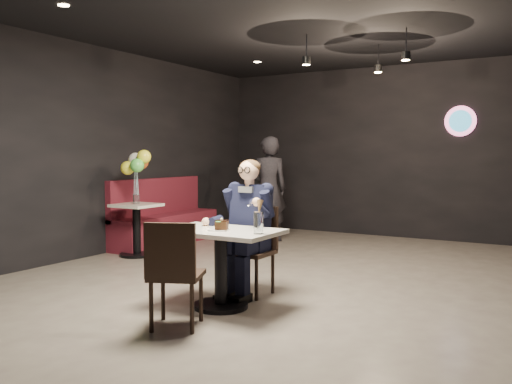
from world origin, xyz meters
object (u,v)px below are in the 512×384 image
Objects in this scene: main_table at (221,269)px; passerby at (268,189)px; seated_man at (250,226)px; booth_bench at (166,211)px; sundae_glass at (258,223)px; chair_far at (250,251)px; chair_near at (177,273)px; balloon_vase at (136,199)px; side_table at (137,231)px.

passerby is (-1.52, 3.69, 0.50)m from main_table.
seated_man is at bearing 73.20° from passerby.
booth_bench is 1.22× the size of passerby.
chair_far is at bearing 126.24° from sundae_glass.
balloon_vase is at bearing 114.56° from chair_near.
sundae_glass reaches higher than chair_near.
chair_far is 1.21m from chair_near.
chair_near is 1.29× the size of side_table.
passerby reaches higher than balloon_vase.
booth_bench is 3.00× the size of side_table.
passerby is at bearing 64.94° from balloon_vase.
side_table is (-2.96, 1.64, -0.49)m from sundae_glass.
booth_bench reaches higher than main_table.
balloon_vase is (0.00, 0.00, 0.46)m from side_table.
balloon_vase is (-2.51, 1.03, 0.10)m from seated_man.
booth_bench is at bearing 144.23° from chair_far.
main_table is 0.56m from chair_far.
passerby is (1.29, 1.11, 0.34)m from booth_bench.
passerby reaches higher than chair_far.
sundae_glass reaches higher than main_table.
passerby reaches higher than booth_bench.
balloon_vase is 2.33m from passerby.
seated_man is 0.82× the size of passerby.
chair_far is 2.71m from side_table.
main_table is 0.76× the size of seated_man.
main_table is at bearing -90.00° from seated_man.
chair_far is at bearing 66.28° from chair_near.
chair_far is 3.51m from passerby.
sundae_glass is (0.45, -0.61, 0.13)m from seated_man.
side_table is at bearing 147.90° from main_table.
main_table is 0.67m from chair_near.
seated_man is at bearing -22.21° from side_table.
chair_near is at bearing -90.00° from chair_far.
balloon_vase is (-2.51, 2.24, 0.36)m from chair_near.
main_table is 0.63× the size of passerby.
main_table is 0.52× the size of booth_bench.
chair_far reaches higher than balloon_vase.
passerby is at bearing 112.47° from main_table.
side_table is at bearing 0.00° from balloon_vase.
chair_far is (0.00, 0.55, 0.09)m from main_table.
booth_bench is at bearing 106.70° from balloon_vase.
side_table is at bearing 157.79° from seated_man.
chair_far is 0.85m from sundae_glass.
booth_bench reaches higher than chair_far.
booth_bench is 15.36× the size of balloon_vase.
chair_far is at bearing -35.77° from booth_bench.
side_table is 0.41× the size of passerby.
side_table is at bearing 151.05° from sundae_glass.
balloon_vase is at bearing 157.79° from seated_man.
side_table is (-2.51, 1.03, -0.10)m from chair_far.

